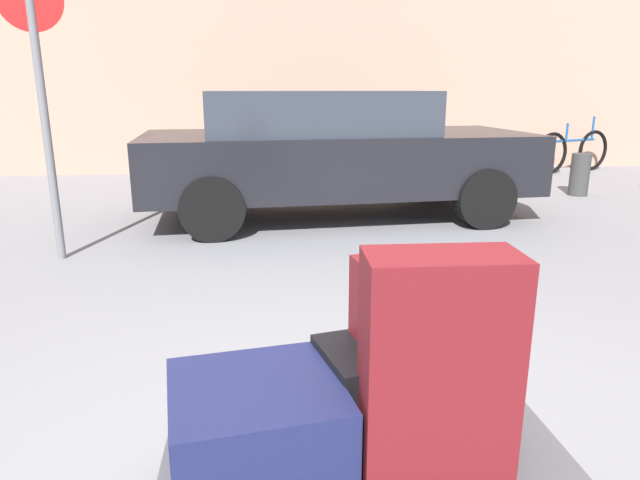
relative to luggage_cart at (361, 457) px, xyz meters
The scene contains 10 objects.
luggage_cart is the anchor object (origin of this frame).
duffel_bag_black_front_left 0.31m from the luggage_cart, 26.84° to the left, with size 0.63×0.32×0.29m, color black.
suitcase_maroon_center 0.49m from the luggage_cart, 47.67° to the right, with size 0.43×0.21×0.68m, color maroon.
suitcase_navy_rear_left 0.40m from the luggage_cart, 166.89° to the right, with size 0.50×0.47×0.27m, color #191E47.
duffel_bag_maroon_topmost_pile 0.55m from the luggage_cart, 26.84° to the left, with size 0.38×0.27×0.28m, color maroon.
parked_car 4.83m from the luggage_cart, 83.48° to the left, with size 4.41×2.15×1.42m.
bicycle_leaning 9.39m from the luggage_cart, 55.99° to the left, with size 1.68×0.66×0.96m.
bollard_kerb_near 6.22m from the luggage_cart, 65.91° to the left, with size 0.26×0.26×0.58m, color #383838.
bollard_kerb_mid 7.03m from the luggage_cart, 53.91° to the left, with size 0.26×0.26×0.58m, color #383838.
no_parking_sign 4.12m from the luggage_cart, 121.16° to the left, with size 0.50×0.10×2.37m.
Camera 1 is at (-0.32, -1.57, 1.45)m, focal length 31.41 mm.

